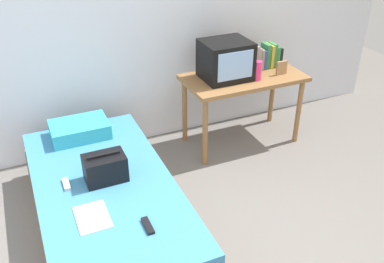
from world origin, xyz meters
name	(u,v)px	position (x,y,z in m)	size (l,w,h in m)	color
ground_plane	(261,260)	(0.00, 0.00, 0.00)	(8.00, 8.00, 0.00)	slate
wall_back	(158,11)	(0.00, 2.00, 1.30)	(5.20, 0.10, 2.60)	silver
bed	(107,207)	(-0.90, 0.76, 0.22)	(1.00, 2.00, 0.44)	olive
desk	(243,85)	(0.68, 1.51, 0.63)	(1.16, 0.60, 0.72)	olive
tv	(226,60)	(0.49, 1.54, 0.90)	(0.44, 0.39, 0.36)	black
water_bottle	(258,71)	(0.74, 1.38, 0.81)	(0.07, 0.07, 0.18)	#E53372
book_row	(265,56)	(0.98, 1.63, 0.83)	(0.31, 0.16, 0.25)	gray
picture_frame	(282,68)	(1.02, 1.40, 0.79)	(0.11, 0.02, 0.13)	#9E754C
pillow	(80,129)	(-0.93, 1.50, 0.50)	(0.48, 0.34, 0.13)	#33A8B7
handbag	(105,168)	(-0.87, 0.80, 0.54)	(0.30, 0.20, 0.23)	black
magazine	(92,217)	(-1.06, 0.43, 0.44)	(0.21, 0.29, 0.01)	white
remote_dark	(148,226)	(-0.76, 0.19, 0.45)	(0.04, 0.16, 0.02)	black
remote_silver	(66,184)	(-1.16, 0.84, 0.45)	(0.04, 0.14, 0.02)	#B7B7BC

